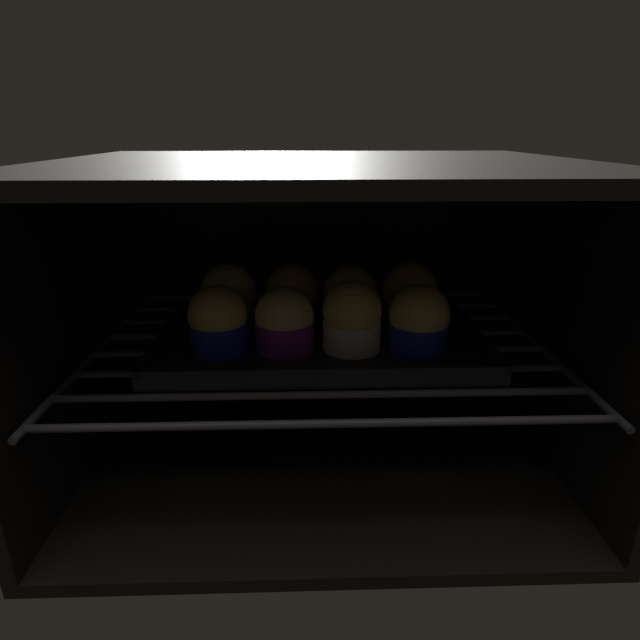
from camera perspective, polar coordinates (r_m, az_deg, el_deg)
The scene contains 11 objects.
oven_cavity at distance 67.63cm, azimuth -0.16°, elevation 1.57°, with size 59.00×47.00×37.00cm.
oven_rack at distance 64.87cm, azimuth -0.05°, elevation -2.49°, with size 54.80×42.00×0.80cm.
baking_tray at distance 62.92cm, azimuth 0.00°, elevation -2.15°, with size 38.09×22.98×2.20cm.
muffin_row0_col0 at distance 58.76cm, azimuth -11.13°, elevation -0.16°, with size 6.58×6.58×7.52cm.
muffin_row0_col1 at distance 58.13cm, azimuth -3.93°, elevation -0.18°, with size 6.62×6.62×7.24cm.
muffin_row0_col2 at distance 58.06cm, azimuth 3.53°, elevation 0.26°, with size 6.63×6.63×7.90cm.
muffin_row0_col3 at distance 59.15cm, azimuth 10.79°, elevation -0.01°, with size 6.86×6.86×7.49cm.
muffin_row1_col0 at distance 65.97cm, azimuth -9.95°, elevation 2.55°, with size 6.89×6.89×8.19cm.
muffin_row1_col1 at distance 65.02cm, azimuth -3.12°, elevation 2.41°, with size 6.59×6.59×7.85cm.
muffin_row1_col2 at distance 65.67cm, azimuth 3.31°, elevation 2.43°, with size 7.04×7.04×7.54cm.
muffin_row1_col3 at distance 66.15cm, azimuth 9.78°, elevation 2.64°, with size 6.89×6.89×8.49cm.
Camera 1 is at (-1.83, -37.75, 38.80)cm, focal length 29.11 mm.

